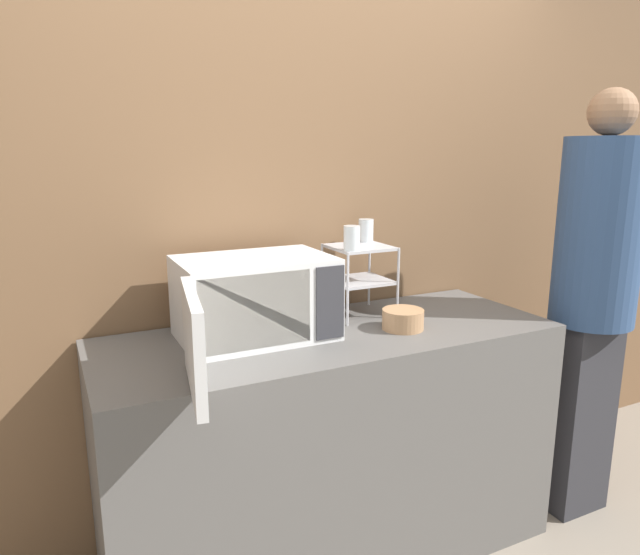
# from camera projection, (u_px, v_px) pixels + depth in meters

# --- Properties ---
(wall_back) EXTENTS (8.00, 0.06, 2.60)m
(wall_back) POSITION_uv_depth(u_px,v_px,m) (291.00, 220.00, 2.37)
(wall_back) COLOR brown
(wall_back) RESTS_ON ground_plane
(counter) EXTENTS (1.73, 0.65, 0.92)m
(counter) POSITION_uv_depth(u_px,v_px,m) (331.00, 444.00, 2.23)
(counter) COLOR #595654
(counter) RESTS_ON ground_plane
(microwave) EXTENTS (0.64, 0.78, 0.30)m
(microwave) POSITION_uv_depth(u_px,v_px,m) (252.00, 300.00, 2.02)
(microwave) COLOR silver
(microwave) RESTS_ON counter
(dish_rack) EXTENTS (0.24, 0.23, 0.29)m
(dish_rack) POSITION_uv_depth(u_px,v_px,m) (359.00, 265.00, 2.32)
(dish_rack) COLOR #B2B2B7
(dish_rack) RESTS_ON counter
(glass_front_left) EXTENTS (0.06, 0.06, 0.10)m
(glass_front_left) POSITION_uv_depth(u_px,v_px,m) (352.00, 238.00, 2.18)
(glass_front_left) COLOR silver
(glass_front_left) RESTS_ON dish_rack
(glass_back_right) EXTENTS (0.06, 0.06, 0.10)m
(glass_back_right) POSITION_uv_depth(u_px,v_px,m) (366.00, 230.00, 2.39)
(glass_back_right) COLOR silver
(glass_back_right) RESTS_ON dish_rack
(bowl) EXTENTS (0.16, 0.16, 0.08)m
(bowl) POSITION_uv_depth(u_px,v_px,m) (403.00, 320.00, 2.17)
(bowl) COLOR #AD7F56
(bowl) RESTS_ON counter
(person) EXTENTS (0.34, 0.34, 1.82)m
(person) POSITION_uv_depth(u_px,v_px,m) (594.00, 285.00, 2.38)
(person) COLOR #2D2D33
(person) RESTS_ON ground_plane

